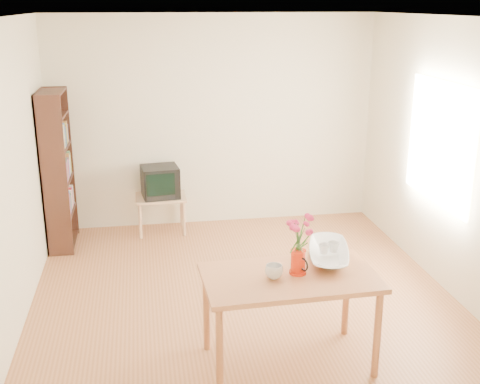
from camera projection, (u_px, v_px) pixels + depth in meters
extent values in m
plane|color=#935834|center=(245.00, 302.00, 5.71)|extent=(4.50, 4.50, 0.00)
plane|color=white|center=(246.00, 17.00, 4.92)|extent=(4.50, 4.50, 0.00)
plane|color=#F3E9C4|center=(214.00, 122.00, 7.43)|extent=(4.00, 0.00, 4.00)
plane|color=#F3E9C4|center=(319.00, 281.00, 3.20)|extent=(4.00, 0.00, 4.00)
plane|color=#F3E9C4|center=(9.00, 180.00, 5.00)|extent=(0.00, 4.50, 4.50)
plane|color=#F3E9C4|center=(456.00, 160.00, 5.63)|extent=(0.00, 4.50, 4.50)
plane|color=white|center=(439.00, 143.00, 5.88)|extent=(0.00, 1.30, 1.30)
cube|color=#A66038|center=(290.00, 278.00, 4.54)|extent=(1.34, 0.80, 0.04)
cylinder|color=#A66038|center=(220.00, 352.00, 4.24)|extent=(0.06, 0.06, 0.71)
cylinder|color=#A66038|center=(377.00, 335.00, 4.47)|extent=(0.06, 0.06, 0.71)
cylinder|color=#A66038|center=(206.00, 310.00, 4.83)|extent=(0.06, 0.06, 0.71)
cylinder|color=#A66038|center=(346.00, 296.00, 5.06)|extent=(0.06, 0.06, 0.71)
cube|color=tan|center=(161.00, 197.00, 7.31)|extent=(0.60, 0.45, 0.03)
cylinder|color=tan|center=(140.00, 222.00, 7.17)|extent=(0.04, 0.04, 0.43)
cylinder|color=tan|center=(184.00, 219.00, 7.25)|extent=(0.04, 0.04, 0.43)
cylinder|color=tan|center=(140.00, 211.00, 7.52)|extent=(0.04, 0.04, 0.43)
cylinder|color=tan|center=(182.00, 209.00, 7.60)|extent=(0.04, 0.04, 0.43)
cube|color=black|center=(54.00, 179.00, 6.47)|extent=(0.28, 0.02, 1.80)
cube|color=black|center=(61.00, 163.00, 7.11)|extent=(0.28, 0.03, 1.80)
cube|color=black|center=(45.00, 171.00, 6.77)|extent=(0.02, 0.70, 1.80)
cube|color=black|center=(64.00, 241.00, 7.05)|extent=(0.27, 0.65, 0.02)
cube|color=black|center=(62.00, 212.00, 6.94)|extent=(0.27, 0.65, 0.02)
cube|color=black|center=(59.00, 181.00, 6.82)|extent=(0.27, 0.65, 0.02)
cube|color=black|center=(55.00, 148.00, 6.71)|extent=(0.27, 0.65, 0.02)
cube|color=black|center=(52.00, 116.00, 6.60)|extent=(0.27, 0.65, 0.02)
cube|color=black|center=(50.00, 92.00, 6.52)|extent=(0.27, 0.65, 0.02)
cylinder|color=red|center=(298.00, 262.00, 4.53)|extent=(0.11, 0.11, 0.18)
cylinder|color=red|center=(298.00, 272.00, 4.56)|extent=(0.13, 0.13, 0.02)
cylinder|color=red|center=(298.00, 251.00, 4.51)|extent=(0.12, 0.12, 0.01)
cone|color=red|center=(297.00, 256.00, 4.47)|extent=(0.07, 0.08, 0.06)
torus|color=black|center=(299.00, 258.00, 4.60)|extent=(0.05, 0.10, 0.10)
imported|color=white|center=(274.00, 272.00, 4.47)|extent=(0.19, 0.19, 0.10)
imported|color=white|center=(330.00, 232.00, 4.78)|extent=(0.58, 0.58, 0.45)
imported|color=white|center=(325.00, 237.00, 4.79)|extent=(0.11, 0.11, 0.07)
imported|color=white|center=(334.00, 235.00, 4.82)|extent=(0.11, 0.11, 0.07)
cube|color=black|center=(160.00, 182.00, 7.25)|extent=(0.47, 0.44, 0.37)
cube|color=black|center=(160.00, 178.00, 7.31)|extent=(0.32, 0.25, 0.26)
cube|color=black|center=(161.00, 185.00, 7.06)|extent=(0.33, 0.05, 0.26)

